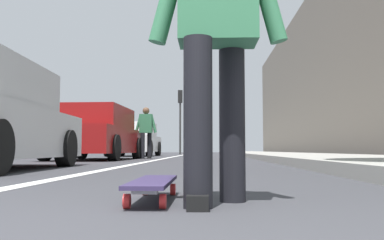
{
  "coord_description": "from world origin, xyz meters",
  "views": [
    {
      "loc": [
        -0.76,
        -0.24,
        0.28
      ],
      "look_at": [
        8.37,
        0.14,
        0.93
      ],
      "focal_mm": 39.44,
      "sensor_mm": 36.0,
      "label": 1
    }
  ],
  "objects_px": {
    "traffic_light": "(180,110)",
    "parked_car_mid": "(96,134)",
    "parked_car_far": "(134,140)",
    "skateboard": "(153,184)",
    "skater_person": "(217,22)",
    "pedestrian_distant": "(146,129)"
  },
  "relations": [
    {
      "from": "traffic_light",
      "to": "parked_car_mid",
      "type": "bearing_deg",
      "value": 174.56
    },
    {
      "from": "parked_car_mid",
      "to": "parked_car_far",
      "type": "relative_size",
      "value": 1.08
    },
    {
      "from": "skateboard",
      "to": "skater_person",
      "type": "xyz_separation_m",
      "value": [
        -0.15,
        -0.35,
        0.84
      ]
    },
    {
      "from": "parked_car_mid",
      "to": "traffic_light",
      "type": "xyz_separation_m",
      "value": [
        14.64,
        -1.39,
        2.1
      ]
    },
    {
      "from": "parked_car_mid",
      "to": "pedestrian_distant",
      "type": "relative_size",
      "value": 2.8
    },
    {
      "from": "skater_person",
      "to": "pedestrian_distant",
      "type": "relative_size",
      "value": 0.99
    },
    {
      "from": "skater_person",
      "to": "pedestrian_distant",
      "type": "bearing_deg",
      "value": 10.4
    },
    {
      "from": "parked_car_mid",
      "to": "skateboard",
      "type": "bearing_deg",
      "value": -162.99
    },
    {
      "from": "parked_car_far",
      "to": "pedestrian_distant",
      "type": "distance_m",
      "value": 5.57
    },
    {
      "from": "skateboard",
      "to": "traffic_light",
      "type": "distance_m",
      "value": 24.45
    },
    {
      "from": "skateboard",
      "to": "parked_car_far",
      "type": "bearing_deg",
      "value": 10.5
    },
    {
      "from": "skater_person",
      "to": "parked_car_mid",
      "type": "xyz_separation_m",
      "value": [
        9.76,
        3.28,
        -0.22
      ]
    },
    {
      "from": "skateboard",
      "to": "pedestrian_distant",
      "type": "xyz_separation_m",
      "value": [
        11.21,
        1.74,
        0.85
      ]
    },
    {
      "from": "pedestrian_distant",
      "to": "traffic_light",
      "type": "bearing_deg",
      "value": -0.86
    },
    {
      "from": "skater_person",
      "to": "pedestrian_distant",
      "type": "height_order",
      "value": "pedestrian_distant"
    },
    {
      "from": "parked_car_far",
      "to": "pedestrian_distant",
      "type": "xyz_separation_m",
      "value": [
        -5.4,
        -1.34,
        0.22
      ]
    },
    {
      "from": "traffic_light",
      "to": "pedestrian_distant",
      "type": "height_order",
      "value": "traffic_light"
    },
    {
      "from": "parked_car_far",
      "to": "traffic_light",
      "type": "distance_m",
      "value": 8.07
    },
    {
      "from": "skateboard",
      "to": "pedestrian_distant",
      "type": "relative_size",
      "value": 0.51
    },
    {
      "from": "skateboard",
      "to": "pedestrian_distant",
      "type": "bearing_deg",
      "value": 8.82
    },
    {
      "from": "skateboard",
      "to": "traffic_light",
      "type": "xyz_separation_m",
      "value": [
        24.25,
        1.54,
        2.73
      ]
    },
    {
      "from": "skateboard",
      "to": "parked_car_mid",
      "type": "distance_m",
      "value": 10.07
    }
  ]
}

